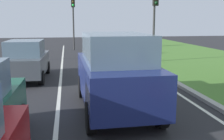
# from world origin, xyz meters

# --- Properties ---
(ground_plane) EXTENTS (60.00, 60.00, 0.00)m
(ground_plane) POSITION_xyz_m (0.00, 14.00, 0.00)
(ground_plane) COLOR #262628
(lane_line_center) EXTENTS (0.12, 32.00, 0.01)m
(lane_line_center) POSITION_xyz_m (-0.70, 14.00, 0.00)
(lane_line_center) COLOR silver
(lane_line_center) RESTS_ON ground
(lane_line_right_edge) EXTENTS (0.12, 32.00, 0.01)m
(lane_line_right_edge) POSITION_xyz_m (3.60, 14.00, 0.00)
(lane_line_right_edge) COLOR silver
(lane_line_right_edge) RESTS_ON ground
(curb_right) EXTENTS (0.24, 48.00, 0.12)m
(curb_right) POSITION_xyz_m (4.10, 14.00, 0.06)
(curb_right) COLOR #9E9B93
(curb_right) RESTS_ON ground
(car_suv_ahead) EXTENTS (2.01, 4.52, 2.28)m
(car_suv_ahead) POSITION_xyz_m (0.99, 8.69, 1.17)
(car_suv_ahead) COLOR navy
(car_suv_ahead) RESTS_ON ground
(car_hatchback_far) EXTENTS (1.83, 3.75, 1.78)m
(car_hatchback_far) POSITION_xyz_m (-2.18, 13.56, 0.88)
(car_hatchback_far) COLOR #474C51
(car_hatchback_far) RESTS_ON ground
(traffic_light_near_right) EXTENTS (0.32, 0.50, 4.57)m
(traffic_light_near_right) POSITION_xyz_m (5.02, 17.30, 3.14)
(traffic_light_near_right) COLOR #2D2D2D
(traffic_light_near_right) RESTS_ON ground
(traffic_light_far_median) EXTENTS (0.32, 0.50, 4.97)m
(traffic_light_far_median) POSITION_xyz_m (0.27, 25.40, 3.33)
(traffic_light_far_median) COLOR #2D2D2D
(traffic_light_far_median) RESTS_ON ground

